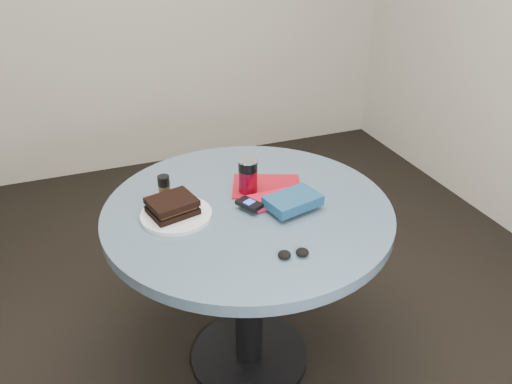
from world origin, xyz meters
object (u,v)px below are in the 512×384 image
object	(u,v)px
mp3_player	(249,204)
headphones	(293,254)
magazine	(266,186)
novel	(293,201)
plate	(176,215)
pepper_grinder	(164,188)
soda_can	(248,176)
red_book	(272,200)
table	(248,244)
sandwich	(172,206)

from	to	relation	value
mp3_player	headphones	world-z (taller)	mp3_player
magazine	novel	size ratio (longest dim) A/B	1.37
plate	pepper_grinder	size ratio (longest dim) A/B	2.46
plate	soda_can	xyz separation A→B (m)	(0.28, 0.08, 0.06)
magazine	red_book	xyz separation A→B (m)	(-0.02, -0.11, 0.01)
soda_can	headphones	xyz separation A→B (m)	(-0.01, -0.41, -0.05)
red_book	novel	bearing A→B (deg)	-58.60
pepper_grinder	novel	size ratio (longest dim) A/B	0.53
pepper_grinder	headphones	xyz separation A→B (m)	(0.29, -0.46, -0.04)
novel	headphones	size ratio (longest dim) A/B	1.82
table	headphones	world-z (taller)	headphones
magazine	soda_can	bearing A→B (deg)	-151.23
soda_can	headphones	world-z (taller)	soda_can
plate	mp3_player	bearing A→B (deg)	-10.63
sandwich	mp3_player	xyz separation A→B (m)	(0.25, -0.05, -0.02)
magazine	novel	bearing A→B (deg)	-60.89
pepper_grinder	red_book	size ratio (longest dim) A/B	0.61
magazine	novel	world-z (taller)	novel
plate	pepper_grinder	world-z (taller)	pepper_grinder
sandwich	mp3_player	distance (m)	0.26
red_book	novel	world-z (taller)	novel
pepper_grinder	table	bearing A→B (deg)	-28.25
sandwich	headphones	bearing A→B (deg)	-50.33
sandwich	soda_can	world-z (taller)	soda_can
table	mp3_player	bearing A→B (deg)	-99.41
sandwich	headphones	world-z (taller)	sandwich
table	pepper_grinder	xyz separation A→B (m)	(-0.26, 0.14, 0.21)
sandwich	novel	xyz separation A→B (m)	(0.39, -0.10, -0.01)
plate	soda_can	bearing A→B (deg)	14.93
plate	sandwich	bearing A→B (deg)	143.12
novel	mp3_player	distance (m)	0.15
plate	sandwich	world-z (taller)	sandwich
pepper_grinder	plate	bearing A→B (deg)	-84.45
magazine	sandwich	bearing A→B (deg)	-146.58
plate	magazine	size ratio (longest dim) A/B	0.96
table	magazine	xyz separation A→B (m)	(0.11, 0.10, 0.17)
novel	red_book	bearing A→B (deg)	109.89
table	novel	distance (m)	0.25
magazine	red_book	world-z (taller)	red_book
soda_can	magazine	xyz separation A→B (m)	(0.08, 0.01, -0.06)
sandwich	pepper_grinder	distance (m)	0.11
novel	table	bearing A→B (deg)	136.87
plate	novel	bearing A→B (deg)	-14.01
table	plate	xyz separation A→B (m)	(-0.25, 0.02, 0.17)
soda_can	novel	world-z (taller)	soda_can
sandwich	headphones	size ratio (longest dim) A/B	1.75
sandwich	mp3_player	world-z (taller)	sandwich
soda_can	magazine	size ratio (longest dim) A/B	0.52
table	red_book	distance (m)	0.20
red_book	headphones	world-z (taller)	headphones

